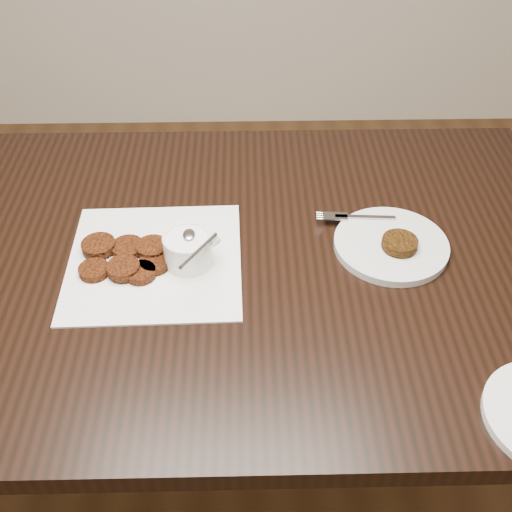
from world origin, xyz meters
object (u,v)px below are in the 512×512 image
(table, at_px, (228,372))
(sauce_ramekin, at_px, (187,236))
(plate_with_patty, at_px, (391,242))
(napkin, at_px, (155,261))

(table, bearing_deg, sauce_ramekin, -157.81)
(plate_with_patty, bearing_deg, sauce_ramekin, -174.69)
(sauce_ramekin, bearing_deg, plate_with_patty, 5.31)
(table, xyz_separation_m, sauce_ramekin, (-0.06, -0.03, 0.44))
(napkin, height_order, sauce_ramekin, sauce_ramekin)
(table, relative_size, sauce_ramekin, 11.33)
(sauce_ramekin, relative_size, plate_with_patty, 0.57)
(napkin, distance_m, plate_with_patty, 0.46)
(napkin, distance_m, sauce_ramekin, 0.09)
(table, height_order, plate_with_patty, plate_with_patty)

